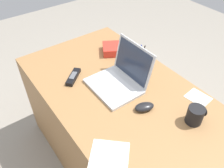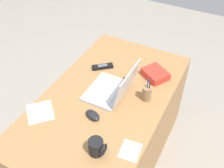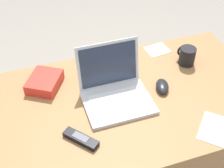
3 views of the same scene
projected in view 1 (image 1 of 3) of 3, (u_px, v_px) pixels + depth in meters
ground_plane at (119, 157)px, 1.86m from camera, size 6.00×6.00×0.00m
desk at (120, 129)px, 1.62m from camera, size 1.40×0.79×0.72m
laptop at (120, 78)px, 1.39m from camera, size 0.31×0.29×0.24m
computer_mouse at (144, 107)px, 1.26m from camera, size 0.09×0.12×0.04m
coffee_mug_white at (195, 115)px, 1.18m from camera, size 0.08×0.10×0.10m
cordless_phone at (73, 77)px, 1.46m from camera, size 0.14×0.15×0.03m
pen_holder at (141, 60)px, 1.52m from camera, size 0.06×0.06×0.17m
snack_bag at (115, 49)px, 1.67m from camera, size 0.21×0.22×0.05m
paper_note_near_laptop at (109, 155)px, 1.06m from camera, size 0.24×0.24×0.00m
paper_note_left at (198, 98)px, 1.34m from camera, size 0.14×0.12×0.00m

